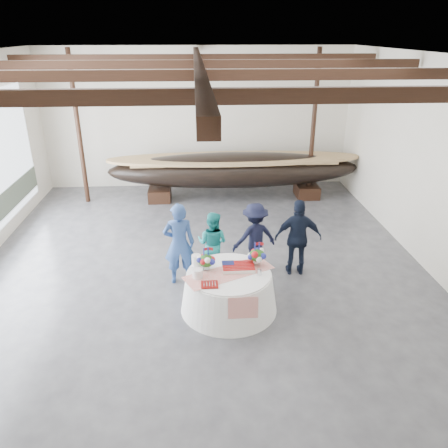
{
  "coord_description": "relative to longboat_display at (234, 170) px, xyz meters",
  "views": [
    {
      "loc": [
        -0.08,
        -8.49,
        4.92
      ],
      "look_at": [
        0.48,
        -0.06,
        1.16
      ],
      "focal_mm": 35.0,
      "sensor_mm": 36.0,
      "label": 1
    }
  ],
  "objects": [
    {
      "name": "guest_man_left",
      "position": [
        0.05,
        -4.53,
        -0.16
      ],
      "size": [
        1.13,
        0.84,
        1.56
      ],
      "primitive_type": "imported",
      "rotation": [
        0.0,
        0.0,
        3.43
      ],
      "color": "black",
      "rests_on": "ground"
    },
    {
      "name": "wall_front",
      "position": [
        -1.1,
        -10.58,
        1.31
      ],
      "size": [
        10.0,
        0.02,
        4.5
      ],
      "primitive_type": "cube",
      "color": "silver",
      "rests_on": "ground"
    },
    {
      "name": "longboat_display",
      "position": [
        0.0,
        0.0,
        0.0
      ],
      "size": [
        7.83,
        1.57,
        1.47
      ],
      "color": "black",
      "rests_on": "ground"
    },
    {
      "name": "floor",
      "position": [
        -1.1,
        -4.58,
        -0.94
      ],
      "size": [
        10.0,
        12.0,
        0.01
      ],
      "primitive_type": "cube",
      "color": "#3D3D42",
      "rests_on": "ground"
    },
    {
      "name": "wall_right",
      "position": [
        3.9,
        -4.58,
        1.31
      ],
      "size": [
        0.02,
        12.0,
        4.5
      ],
      "primitive_type": "cube",
      "color": "silver",
      "rests_on": "ground"
    },
    {
      "name": "wall_back",
      "position": [
        -1.1,
        1.42,
        1.31
      ],
      "size": [
        10.0,
        0.02,
        4.5
      ],
      "primitive_type": "cube",
      "color": "silver",
      "rests_on": "ground"
    },
    {
      "name": "tabletop_items",
      "position": [
        -0.62,
        -5.89,
        0.0
      ],
      "size": [
        1.77,
        1.22,
        0.4
      ],
      "color": "red",
      "rests_on": "banquet_table"
    },
    {
      "name": "guest_woman_teal",
      "position": [
        -0.88,
        -4.64,
        -0.22
      ],
      "size": [
        0.85,
        0.78,
        1.43
      ],
      "primitive_type": "imported",
      "rotation": [
        0.0,
        0.0,
        2.72
      ],
      "color": "teal",
      "rests_on": "ground"
    },
    {
      "name": "pavilion_structure",
      "position": [
        -1.1,
        -3.79,
        3.07
      ],
      "size": [
        9.8,
        11.76,
        4.5
      ],
      "color": "black",
      "rests_on": "ground"
    },
    {
      "name": "banquet_table",
      "position": [
        -0.63,
        -6.04,
        -0.54
      ],
      "size": [
        1.84,
        1.84,
        0.79
      ],
      "color": "white",
      "rests_on": "ground"
    },
    {
      "name": "guest_woman_blue",
      "position": [
        -1.58,
        -4.99,
        -0.05
      ],
      "size": [
        0.68,
        0.47,
        1.78
      ],
      "primitive_type": "imported",
      "rotation": [
        0.0,
        0.0,
        3.21
      ],
      "color": "navy",
      "rests_on": "ground"
    },
    {
      "name": "ceiling",
      "position": [
        -1.1,
        -4.58,
        3.56
      ],
      "size": [
        10.0,
        12.0,
        0.01
      ],
      "primitive_type": "cube",
      "color": "white",
      "rests_on": "wall_back"
    },
    {
      "name": "guest_man_right",
      "position": [
        0.96,
        -4.78,
        -0.08
      ],
      "size": [
        1.03,
        0.49,
        1.71
      ],
      "primitive_type": "imported",
      "rotation": [
        0.0,
        0.0,
        3.07
      ],
      "color": "black",
      "rests_on": "ground"
    }
  ]
}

